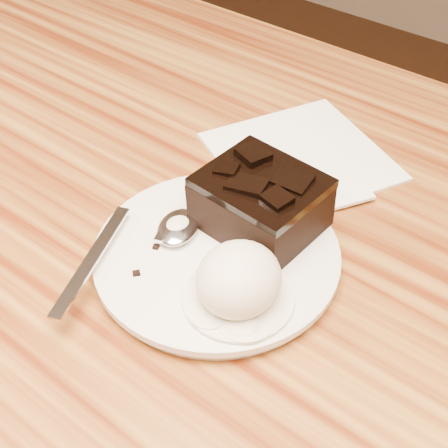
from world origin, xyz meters
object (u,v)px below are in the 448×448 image
Objects in this scene: ice_cream_scoop at (239,279)px; napkin at (300,155)px; brownie at (261,205)px; plate at (217,257)px; spoon at (178,229)px.

napkin is at bearing 109.78° from ice_cream_scoop.
brownie is at bearing -73.68° from napkin.
plate is 3.04× the size of ice_cream_scoop.
spoon is at bearing 162.55° from ice_cream_scoop.
ice_cream_scoop is (0.05, -0.03, 0.03)m from plate.
brownie is 0.59× the size of napkin.
ice_cream_scoop is at bearing -33.87° from plate.
plate is 0.04m from spoon.
plate is at bearing -81.18° from napkin.
spoon is (-0.09, 0.03, -0.02)m from ice_cream_scoop.
napkin is at bearing 64.82° from spoon.
spoon is (-0.05, -0.05, -0.02)m from brownie.
ice_cream_scoop is at bearing -38.60° from spoon.
plate is 2.16× the size of brownie.
plate is at bearing -14.93° from spoon.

